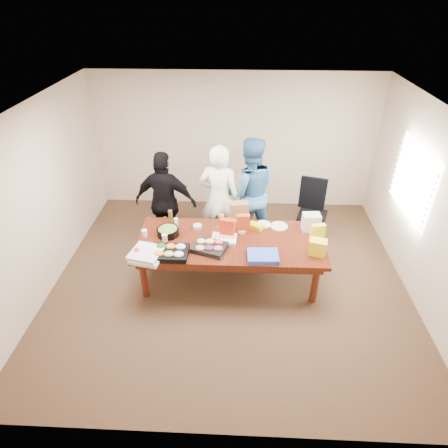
{
  "coord_description": "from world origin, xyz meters",
  "views": [
    {
      "loc": [
        0.12,
        -4.68,
        4.04
      ],
      "look_at": [
        -0.09,
        0.1,
        0.97
      ],
      "focal_mm": 30.55,
      "sensor_mm": 36.0,
      "label": 1
    }
  ],
  "objects_px": {
    "office_chair": "(312,214)",
    "salad_bowl": "(168,232)",
    "person_right": "(249,192)",
    "sheet_cake": "(224,239)",
    "conference_table": "(230,260)",
    "person_center": "(219,199)"
  },
  "relations": [
    {
      "from": "office_chair",
      "to": "salad_bowl",
      "type": "distance_m",
      "value": 2.62
    },
    {
      "from": "person_right",
      "to": "sheet_cake",
      "type": "xyz_separation_m",
      "value": [
        -0.38,
        -1.14,
        -0.2
      ]
    },
    {
      "from": "conference_table",
      "to": "salad_bowl",
      "type": "bearing_deg",
      "value": 173.6
    },
    {
      "from": "office_chair",
      "to": "person_right",
      "type": "height_order",
      "value": "person_right"
    },
    {
      "from": "sheet_cake",
      "to": "salad_bowl",
      "type": "height_order",
      "value": "salad_bowl"
    },
    {
      "from": "salad_bowl",
      "to": "person_right",
      "type": "bearing_deg",
      "value": 39.21
    },
    {
      "from": "office_chair",
      "to": "sheet_cake",
      "type": "xyz_separation_m",
      "value": [
        -1.51,
        -1.18,
        0.23
      ]
    },
    {
      "from": "person_right",
      "to": "sheet_cake",
      "type": "distance_m",
      "value": 1.22
    },
    {
      "from": "office_chair",
      "to": "person_right",
      "type": "xyz_separation_m",
      "value": [
        -1.14,
        -0.04,
        0.43
      ]
    },
    {
      "from": "person_right",
      "to": "sheet_cake",
      "type": "bearing_deg",
      "value": 63.11
    },
    {
      "from": "person_center",
      "to": "salad_bowl",
      "type": "relative_size",
      "value": 5.63
    },
    {
      "from": "conference_table",
      "to": "sheet_cake",
      "type": "xyz_separation_m",
      "value": [
        -0.09,
        -0.02,
        0.41
      ]
    },
    {
      "from": "conference_table",
      "to": "person_right",
      "type": "bearing_deg",
      "value": 75.54
    },
    {
      "from": "person_center",
      "to": "sheet_cake",
      "type": "height_order",
      "value": "person_center"
    },
    {
      "from": "person_right",
      "to": "salad_bowl",
      "type": "bearing_deg",
      "value": 30.55
    },
    {
      "from": "conference_table",
      "to": "person_right",
      "type": "relative_size",
      "value": 1.43
    },
    {
      "from": "office_chair",
      "to": "person_center",
      "type": "bearing_deg",
      "value": -153.73
    },
    {
      "from": "office_chair",
      "to": "salad_bowl",
      "type": "xyz_separation_m",
      "value": [
        -2.38,
        -1.05,
        0.25
      ]
    },
    {
      "from": "office_chair",
      "to": "person_right",
      "type": "distance_m",
      "value": 1.22
    },
    {
      "from": "person_center",
      "to": "person_right",
      "type": "bearing_deg",
      "value": -143.57
    },
    {
      "from": "office_chair",
      "to": "sheet_cake",
      "type": "bearing_deg",
      "value": -124.72
    },
    {
      "from": "person_center",
      "to": "person_right",
      "type": "relative_size",
      "value": 0.97
    }
  ]
}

